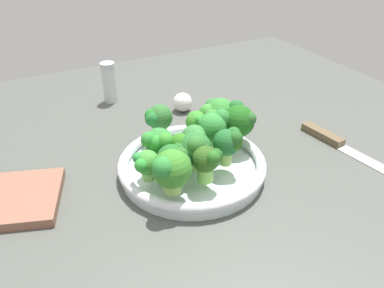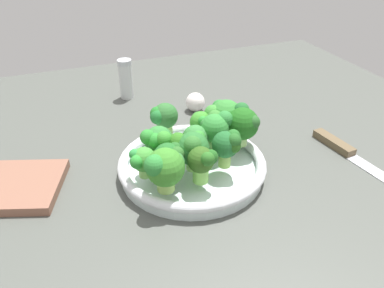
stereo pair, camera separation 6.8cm
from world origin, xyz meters
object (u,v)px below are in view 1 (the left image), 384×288
(broccoli_floret_2, at_px, (192,147))
(broccoli_floret_8, at_px, (207,161))
(broccoli_floret_0, at_px, (197,122))
(broccoli_floret_5, at_px, (229,143))
(broccoli_floret_11, at_px, (194,139))
(knife, at_px, (341,145))
(bowl, at_px, (192,166))
(garlic_bulb, at_px, (183,102))
(broccoli_floret_7, at_px, (174,157))
(broccoli_floret_12, at_px, (213,126))
(broccoli_floret_1, at_px, (219,114))
(broccoli_floret_6, at_px, (172,169))
(broccoli_floret_4, at_px, (146,163))
(broccoli_floret_9, at_px, (159,143))
(pepper_shaker, at_px, (109,82))
(broccoli_floret_3, at_px, (239,120))
(broccoli_floret_10, at_px, (158,118))

(broccoli_floret_2, xyz_separation_m, broccoli_floret_8, (0.00, -0.04, -0.00))
(broccoli_floret_0, height_order, broccoli_floret_5, broccoli_floret_5)
(broccoli_floret_5, relative_size, broccoli_floret_11, 1.18)
(broccoli_floret_0, bearing_deg, knife, -23.48)
(broccoli_floret_2, xyz_separation_m, broccoli_floret_11, (0.02, 0.03, -0.01))
(bowl, bearing_deg, broccoli_floret_0, 54.11)
(broccoli_floret_5, relative_size, garlic_bulb, 1.51)
(broccoli_floret_7, bearing_deg, broccoli_floret_11, 33.46)
(broccoli_floret_12, relative_size, garlic_bulb, 1.64)
(broccoli_floret_8, xyz_separation_m, broccoli_floret_12, (0.06, 0.08, 0.01))
(broccoli_floret_5, distance_m, knife, 0.27)
(broccoli_floret_1, bearing_deg, broccoli_floret_6, -142.10)
(broccoli_floret_12, bearing_deg, broccoli_floret_7, -155.06)
(broccoli_floret_1, xyz_separation_m, broccoli_floret_4, (-0.18, -0.07, -0.01))
(broccoli_floret_6, relative_size, broccoli_floret_7, 1.27)
(broccoli_floret_1, distance_m, broccoli_floret_9, 0.15)
(broccoli_floret_5, height_order, broccoli_floret_11, broccoli_floret_5)
(broccoli_floret_6, bearing_deg, broccoli_floret_4, 116.35)
(broccoli_floret_5, distance_m, garlic_bulb, 0.28)
(bowl, distance_m, broccoli_floret_2, 0.06)
(broccoli_floret_4, xyz_separation_m, broccoli_floret_12, (0.14, 0.04, 0.01))
(bowl, height_order, broccoli_floret_5, broccoli_floret_5)
(broccoli_floret_12, bearing_deg, garlic_bulb, 77.78)
(broccoli_floret_9, xyz_separation_m, broccoli_floret_12, (0.11, 0.00, 0.00))
(broccoli_floret_12, relative_size, pepper_shaker, 0.74)
(broccoli_floret_6, distance_m, broccoli_floret_8, 0.06)
(broccoli_floret_4, bearing_deg, broccoli_floret_6, -63.65)
(broccoli_floret_3, relative_size, broccoli_floret_6, 1.03)
(broccoli_floret_7, distance_m, pepper_shaker, 0.39)
(broccoli_floret_6, height_order, knife, broccoli_floret_6)
(broccoli_floret_12, distance_m, knife, 0.27)
(broccoli_floret_1, relative_size, garlic_bulb, 1.79)
(broccoli_floret_1, height_order, broccoli_floret_6, same)
(broccoli_floret_4, relative_size, broccoli_floret_8, 0.84)
(bowl, distance_m, knife, 0.31)
(broccoli_floret_12, height_order, pepper_shaker, broccoli_floret_12)
(broccoli_floret_10, xyz_separation_m, pepper_shaker, (-0.01, 0.26, -0.02))
(broccoli_floret_9, bearing_deg, broccoli_floret_8, -58.71)
(broccoli_floret_2, height_order, broccoli_floret_9, broccoli_floret_2)
(broccoli_floret_8, relative_size, pepper_shaker, 0.64)
(garlic_bulb, bearing_deg, broccoli_floret_0, -108.20)
(broccoli_floret_4, bearing_deg, broccoli_floret_1, 22.35)
(pepper_shaker, bearing_deg, broccoli_floret_1, -68.45)
(broccoli_floret_10, distance_m, broccoli_floret_11, 0.10)
(broccoli_floret_8, relative_size, broccoli_floret_10, 1.00)
(bowl, xyz_separation_m, broccoli_floret_12, (0.05, 0.02, 0.06))
(broccoli_floret_0, distance_m, broccoli_floret_6, 0.16)
(bowl, distance_m, broccoli_floret_11, 0.05)
(broccoli_floret_6, xyz_separation_m, broccoli_floret_11, (0.08, 0.08, -0.01))
(broccoli_floret_6, xyz_separation_m, pepper_shaker, (0.04, 0.43, -0.02))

